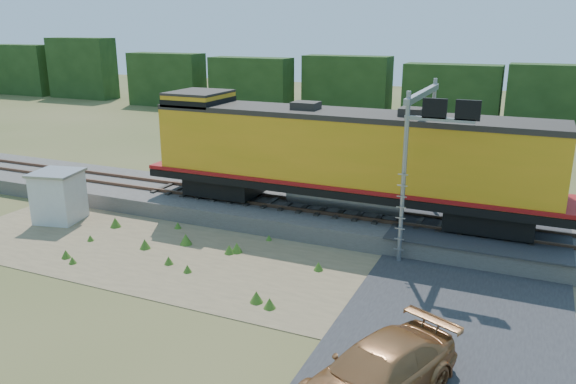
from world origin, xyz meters
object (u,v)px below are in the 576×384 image
at_px(shed, 59,196).
at_px(locomotive, 340,156).
at_px(signal_gantry, 426,128).
at_px(car, 377,373).

bearing_deg(shed, locomotive, 7.47).
bearing_deg(locomotive, shed, -160.18).
xyz_separation_m(locomotive, shed, (-12.52, -4.51, -2.19)).
distance_m(shed, signal_gantry, 17.28).
height_order(locomotive, car, locomotive).
bearing_deg(signal_gantry, locomotive, 170.39).
distance_m(locomotive, car, 12.81).
bearing_deg(car, shed, -177.86).
relative_size(locomotive, shed, 7.89).
xyz_separation_m(locomotive, signal_gantry, (3.87, -0.66, 1.66)).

